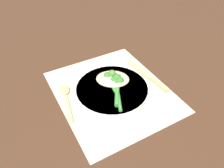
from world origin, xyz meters
TOP-DOWN VIEW (x-y plane):
  - ground_plane at (0.00, 0.00)m, footprint 3.00×3.00m
  - placemat at (0.00, 0.00)m, footprint 0.41×0.35m
  - plate at (0.00, 0.00)m, footprint 0.24×0.24m
  - chicken_fillet at (-0.02, 0.02)m, footprint 0.13×0.14m
  - pesto_dollop_primary at (-0.03, 0.02)m, footprint 0.02×0.02m
  - broccoli_stalk_right at (-0.03, 0.01)m, footprint 0.11×0.04m
  - broccoli_stalk_rear at (-0.01, 0.02)m, footprint 0.13×0.09m
  - broccoli_stalk_left at (0.01, 0.02)m, footprint 0.13×0.08m
  - knife at (-0.01, 0.15)m, footprint 0.21×0.04m
  - spoon at (-0.06, -0.14)m, footprint 0.16×0.05m

SIDE VIEW (x-z plane):
  - ground_plane at x=0.00m, z-range 0.00..0.00m
  - placemat at x=0.00m, z-range 0.00..0.00m
  - knife at x=-0.01m, z-range 0.00..0.01m
  - spoon at x=-0.06m, z-range 0.00..0.02m
  - plate at x=0.00m, z-range 0.01..0.02m
  - chicken_fillet at x=-0.02m, z-range 0.02..0.04m
  - broccoli_stalk_left at x=0.01m, z-range 0.02..0.05m
  - broccoli_stalk_right at x=-0.03m, z-range 0.01..0.05m
  - broccoli_stalk_rear at x=-0.01m, z-range 0.02..0.05m
  - pesto_dollop_primary at x=-0.03m, z-range 0.04..0.06m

